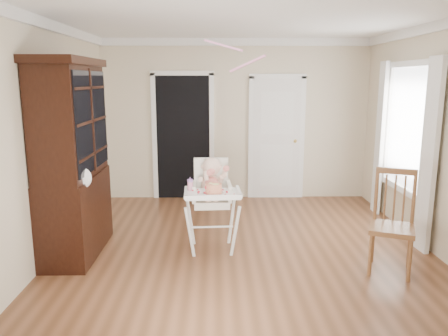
{
  "coord_description": "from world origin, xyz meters",
  "views": [
    {
      "loc": [
        -0.34,
        -4.95,
        2.04
      ],
      "look_at": [
        -0.25,
        -0.02,
        1.03
      ],
      "focal_mm": 35.0,
      "sensor_mm": 36.0,
      "label": 1
    }
  ],
  "objects_px": {
    "sippy_cup": "(190,184)",
    "dining_chair": "(392,225)",
    "cake": "(214,189)",
    "high_chair": "(212,194)",
    "china_cabinet": "(73,159)"
  },
  "relations": [
    {
      "from": "cake",
      "to": "dining_chair",
      "type": "relative_size",
      "value": 0.22
    },
    {
      "from": "high_chair",
      "to": "cake",
      "type": "height_order",
      "value": "high_chair"
    },
    {
      "from": "cake",
      "to": "dining_chair",
      "type": "distance_m",
      "value": 1.97
    },
    {
      "from": "high_chair",
      "to": "cake",
      "type": "xyz_separation_m",
      "value": [
        0.03,
        -0.29,
        0.14
      ]
    },
    {
      "from": "dining_chair",
      "to": "sippy_cup",
      "type": "bearing_deg",
      "value": -168.93
    },
    {
      "from": "sippy_cup",
      "to": "cake",
      "type": "bearing_deg",
      "value": -27.62
    },
    {
      "from": "dining_chair",
      "to": "high_chair",
      "type": "bearing_deg",
      "value": -174.36
    },
    {
      "from": "china_cabinet",
      "to": "dining_chair",
      "type": "xyz_separation_m",
      "value": [
        3.53,
        -0.55,
        -0.62
      ]
    },
    {
      "from": "high_chair",
      "to": "dining_chair",
      "type": "xyz_separation_m",
      "value": [
        1.94,
        -0.61,
        -0.18
      ]
    },
    {
      "from": "cake",
      "to": "sippy_cup",
      "type": "height_order",
      "value": "sippy_cup"
    },
    {
      "from": "cake",
      "to": "dining_chair",
      "type": "xyz_separation_m",
      "value": [
        1.91,
        -0.33,
        -0.33
      ]
    },
    {
      "from": "high_chair",
      "to": "sippy_cup",
      "type": "bearing_deg",
      "value": -152.35
    },
    {
      "from": "sippy_cup",
      "to": "dining_chair",
      "type": "distance_m",
      "value": 2.26
    },
    {
      "from": "high_chair",
      "to": "dining_chair",
      "type": "relative_size",
      "value": 1.03
    },
    {
      "from": "high_chair",
      "to": "dining_chair",
      "type": "height_order",
      "value": "high_chair"
    }
  ]
}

